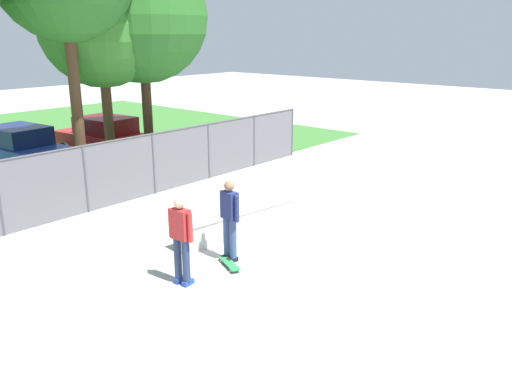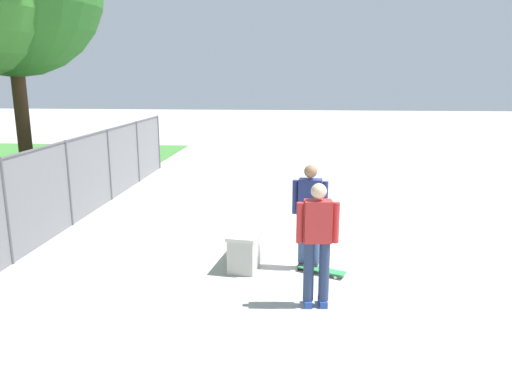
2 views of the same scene
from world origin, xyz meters
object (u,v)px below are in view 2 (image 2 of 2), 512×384
bystander (317,240)px  concrete_ledge (262,227)px  skateboarder (310,212)px  skateboard (322,270)px

bystander → concrete_ledge: bearing=20.2°
concrete_ledge → skateboarder: bearing=-143.8°
skateboard → bystander: 1.52m
skateboarder → skateboard: (-0.25, -0.22, -0.94)m
skateboarder → skateboard: skateboarder is taller
concrete_ledge → skateboarder: (-1.24, -0.91, 0.68)m
skateboard → bystander: bearing=173.1°
skateboard → concrete_ledge: bearing=37.2°
concrete_ledge → bystander: (-2.69, -0.99, 0.68)m
skateboarder → bystander: size_ratio=1.00×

